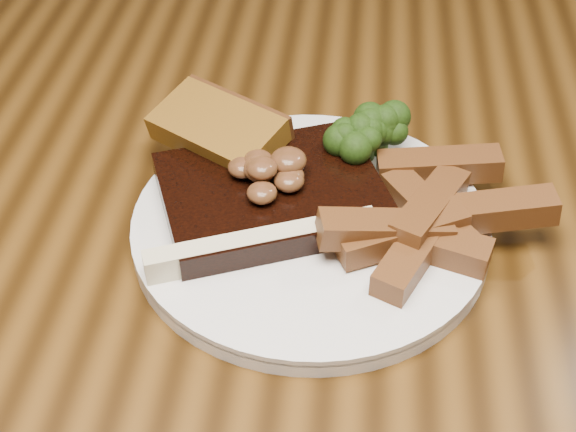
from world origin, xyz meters
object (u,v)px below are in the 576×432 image
at_px(chair_far, 453,103).
at_px(steak, 272,196).
at_px(garlic_bread, 219,149).
at_px(dining_table, 274,322).
at_px(plate, 310,228).
at_px(potato_wedges, 410,207).

relative_size(chair_far, steak, 5.17).
bearing_deg(garlic_bread, chair_far, 96.71).
bearing_deg(garlic_bread, steak, -16.76).
distance_m(dining_table, chair_far, 0.72).
xyz_separation_m(dining_table, garlic_bread, (-0.05, 0.08, 0.12)).
height_order(plate, potato_wedges, potato_wedges).
distance_m(chair_far, plate, 0.74).
height_order(garlic_bread, potato_wedges, potato_wedges).
relative_size(dining_table, chair_far, 1.96).
relative_size(dining_table, plate, 6.12).
relative_size(dining_table, garlic_bread, 15.89).
xyz_separation_m(garlic_bread, potato_wedges, (0.15, -0.06, 0.00)).
distance_m(dining_table, potato_wedges, 0.15).
bearing_deg(steak, potato_wedges, -23.03).
relative_size(steak, garlic_bread, 1.57).
relative_size(steak, potato_wedges, 1.31).
distance_m(plate, steak, 0.04).
bearing_deg(steak, chair_far, 49.87).
bearing_deg(chair_far, dining_table, 76.90).
bearing_deg(potato_wedges, dining_table, -168.58).
height_order(dining_table, plate, plate).
bearing_deg(dining_table, garlic_bread, 124.46).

